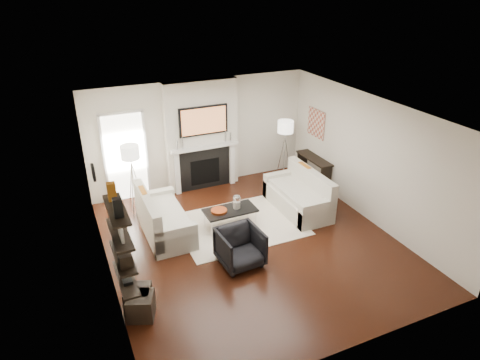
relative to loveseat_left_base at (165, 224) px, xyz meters
name	(u,v)px	position (x,y,z in m)	size (l,w,h in m)	color
room_envelope	(253,183)	(1.48, -1.09, 1.14)	(6.00, 6.00, 6.00)	#33150B
chimney_breast	(202,136)	(1.48, 1.78, 1.14)	(1.80, 0.25, 2.70)	silver
fireplace_surround	(205,169)	(1.48, 1.65, 0.31)	(1.30, 0.02, 1.04)	black
firebox	(205,172)	(1.48, 1.64, 0.24)	(0.75, 0.02, 0.65)	black
mantel_pilaster_l	(177,173)	(0.76, 1.62, 0.34)	(0.12, 0.08, 1.10)	white
mantel_pilaster_r	(232,164)	(2.20, 1.62, 0.34)	(0.12, 0.08, 1.10)	white
mantel_shelf	(205,147)	(1.48, 1.60, 0.91)	(1.70, 0.18, 0.07)	white
tv_body	(203,121)	(1.48, 1.62, 1.57)	(1.20, 0.06, 0.70)	black
tv_screen	(204,121)	(1.48, 1.59, 1.57)	(1.10, 0.01, 0.62)	#BF723F
candlestick_l_tall	(182,143)	(0.93, 1.61, 1.09)	(0.04, 0.04, 0.30)	silver
candlestick_l_short	(177,145)	(0.80, 1.61, 1.06)	(0.04, 0.04, 0.24)	silver
candlestick_r_tall	(226,137)	(2.03, 1.61, 1.09)	(0.04, 0.04, 0.30)	silver
candlestick_r_short	(230,137)	(2.16, 1.61, 1.06)	(0.04, 0.04, 0.24)	silver
hallway_panel	(126,158)	(-0.37, 1.89, 0.84)	(0.90, 0.02, 2.10)	white
door_trim_l	(105,161)	(-0.85, 1.87, 0.84)	(0.06, 0.06, 2.16)	white
door_trim_r	(146,155)	(0.11, 1.87, 0.84)	(0.06, 0.06, 2.16)	white
door_trim_top	(120,113)	(-0.37, 1.87, 1.92)	(1.02, 0.06, 0.06)	white
rug	(239,225)	(1.53, -0.34, -0.20)	(2.60, 2.00, 0.01)	beige
loveseat_left_base	(165,224)	(0.00, 0.00, 0.00)	(0.85, 1.80, 0.42)	beige
loveseat_left_back	(148,214)	(-0.33, 0.00, 0.32)	(0.18, 1.80, 0.80)	beige
loveseat_left_arm_n	(176,240)	(0.00, -0.81, 0.09)	(0.85, 0.18, 0.60)	beige
loveseat_left_arm_s	(155,203)	(0.00, 0.81, 0.09)	(0.85, 0.18, 0.60)	beige
loveseat_left_cushion	(167,213)	(0.05, 0.00, 0.26)	(0.63, 1.44, 0.10)	beige
pillow_left_orange	(144,199)	(-0.33, 0.30, 0.52)	(0.10, 0.42, 0.42)	#B06415
pillow_left_charcoal	(151,213)	(-0.33, -0.30, 0.51)	(0.10, 0.40, 0.40)	black
loveseat_right_base	(297,201)	(3.02, -0.26, 0.00)	(0.85, 1.80, 0.42)	beige
loveseat_right_back	(311,186)	(3.35, -0.26, 0.32)	(0.18, 1.80, 0.80)	beige
loveseat_right_arm_n	(317,214)	(3.02, -1.07, 0.09)	(0.85, 0.18, 0.60)	beige
loveseat_right_arm_s	(280,184)	(3.02, 0.55, 0.09)	(0.85, 0.18, 0.60)	beige
loveseat_right_cushion	(296,192)	(2.97, -0.26, 0.26)	(0.63, 1.44, 0.10)	beige
pillow_right_orange	(304,173)	(3.35, 0.04, 0.52)	(0.10, 0.42, 0.42)	#B06415
pillow_right_charcoal	(319,184)	(3.35, -0.56, 0.51)	(0.10, 0.40, 0.40)	black
coffee_table	(230,210)	(1.32, -0.33, 0.19)	(1.10, 0.55, 0.04)	black
coffee_leg_nw	(212,229)	(0.82, -0.55, -0.02)	(0.02, 0.02, 0.38)	silver
coffee_leg_ne	(256,219)	(1.82, -0.55, -0.02)	(0.02, 0.02, 0.38)	silver
coffee_leg_sw	(205,219)	(0.82, -0.11, -0.02)	(0.02, 0.02, 0.38)	silver
coffee_leg_se	(247,210)	(1.82, -0.11, -0.02)	(0.02, 0.02, 0.38)	silver
hurricane_glass	(237,202)	(1.47, -0.33, 0.35)	(0.16, 0.16, 0.28)	white
hurricane_candle	(237,205)	(1.47, -0.33, 0.29)	(0.11, 0.11, 0.17)	white
copper_bowl	(219,211)	(1.07, -0.33, 0.24)	(0.34, 0.34, 0.06)	#A5431B
armchair	(240,246)	(0.99, -1.60, 0.18)	(0.76, 0.71, 0.78)	black
lamp_left_post	(134,188)	(-0.37, 1.16, 0.39)	(0.02, 0.02, 1.20)	silver
lamp_left_shade	(130,152)	(-0.37, 1.16, 1.24)	(0.40, 0.40, 0.30)	white
lamp_left_leg_a	(139,187)	(-0.26, 1.16, 0.39)	(0.02, 0.02, 1.25)	silver
lamp_left_leg_b	(131,186)	(-0.42, 1.26, 0.39)	(0.02, 0.02, 1.25)	silver
lamp_left_leg_c	(132,190)	(-0.42, 1.07, 0.39)	(0.02, 0.02, 1.25)	silver
lamp_right_post	(284,158)	(3.53, 1.30, 0.39)	(0.02, 0.02, 1.20)	silver
lamp_right_shade	(286,127)	(3.53, 1.30, 1.24)	(0.40, 0.40, 0.30)	white
lamp_right_leg_a	(288,157)	(3.64, 1.30, 0.39)	(0.02, 0.02, 1.25)	silver
lamp_right_leg_b	(280,157)	(3.48, 1.39, 0.39)	(0.02, 0.02, 1.25)	silver
lamp_right_leg_c	(284,160)	(3.48, 1.20, 0.39)	(0.02, 0.02, 1.25)	silver
console_top	(314,158)	(4.05, 0.69, 0.52)	(0.35, 1.20, 0.04)	black
console_leg_n	(326,181)	(4.05, 0.14, 0.14)	(0.30, 0.04, 0.71)	black
console_leg_s	(302,164)	(4.05, 1.24, 0.14)	(0.30, 0.04, 0.71)	black
wall_art	(316,123)	(4.21, 0.96, 1.34)	(0.03, 0.70, 0.70)	#B5745A
shelf_bottom	(126,278)	(-1.14, -2.09, 0.49)	(0.25, 1.00, 0.04)	black
shelf_lower	(123,257)	(-1.14, -2.09, 0.89)	(0.25, 1.00, 0.04)	black
shelf_upper	(120,234)	(-1.14, -2.09, 1.29)	(0.25, 1.00, 0.04)	black
shelf_top	(116,210)	(-1.14, -2.09, 1.69)	(0.25, 1.00, 0.04)	black
decor_magfile_a	(118,208)	(-1.14, -2.33, 1.85)	(0.12, 0.10, 0.28)	black
decor_magfile_b	(112,192)	(-1.14, -1.82, 1.85)	(0.12, 0.10, 0.28)	#B06415
decor_frame_a	(121,232)	(-1.14, -2.25, 1.42)	(0.04, 0.30, 0.22)	white
decor_frame_b	(116,220)	(-1.14, -1.87, 1.40)	(0.04, 0.22, 0.18)	black
decor_wine_rack	(125,259)	(-1.14, -2.33, 1.01)	(0.18, 0.25, 0.20)	black
decor_box_small	(119,243)	(-1.14, -1.83, 0.97)	(0.15, 0.12, 0.12)	black
decor_books	(127,280)	(-1.14, -2.20, 0.53)	(0.14, 0.20, 0.05)	black
decor_box_tall	(122,261)	(-1.14, -1.79, 0.60)	(0.10, 0.10, 0.18)	white
clock_rim	(93,173)	(-1.25, -0.19, 1.49)	(0.34, 0.34, 0.04)	black
clock_face	(95,172)	(-1.22, -0.19, 1.49)	(0.29, 0.29, 0.01)	white
ottoman_near	(138,298)	(-0.99, -2.03, -0.01)	(0.40, 0.40, 0.40)	black
ottoman_far	(141,306)	(-0.99, -2.22, -0.01)	(0.40, 0.40, 0.40)	black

